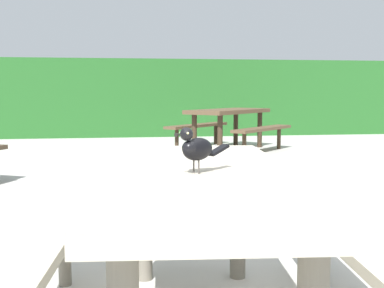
% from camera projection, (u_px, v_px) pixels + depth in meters
% --- Properties ---
extents(hedge_wall, '(28.00, 1.50, 1.82)m').
position_uv_depth(hedge_wall, '(144.00, 98.00, 12.12)').
color(hedge_wall, '#235B23').
rests_on(hedge_wall, ground).
extents(picnic_table_foreground, '(1.83, 1.86, 0.74)m').
position_uv_depth(picnic_table_foreground, '(201.00, 213.00, 2.06)').
color(picnic_table_foreground, '#B2A893').
rests_on(picnic_table_foreground, ground).
extents(bird_grackle, '(0.25, 0.19, 0.18)m').
position_uv_depth(bird_grackle, '(196.00, 147.00, 1.93)').
color(bird_grackle, black).
rests_on(bird_grackle, picnic_table_foreground).
extents(picnic_table_mid_right, '(2.40, 2.40, 0.74)m').
position_uv_depth(picnic_table_mid_right, '(229.00, 119.00, 8.98)').
color(picnic_table_mid_right, brown).
rests_on(picnic_table_mid_right, ground).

